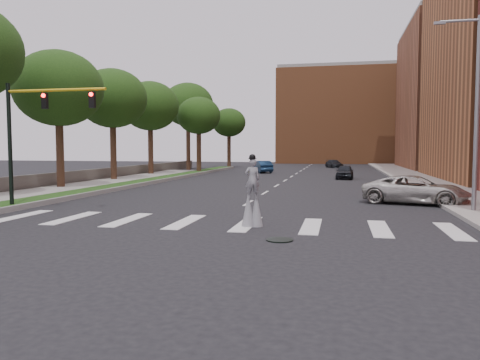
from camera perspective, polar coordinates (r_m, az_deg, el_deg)
ground_plane at (r=18.15m, az=-3.83°, el=-5.76°), size 160.00×160.00×0.00m
grass_median at (r=40.77m, az=-11.75°, el=-0.23°), size 2.00×60.00×0.25m
median_curb at (r=40.36m, az=-10.39°, el=-0.24°), size 0.20×60.00×0.28m
sidewalk_left at (r=33.55m, az=-23.39°, el=-1.43°), size 4.00×60.00×0.18m
sidewalk_right at (r=43.00m, az=22.15°, el=-0.28°), size 5.00×90.00×0.18m
stone_wall at (r=44.98m, az=-17.16°, el=0.60°), size 0.50×56.00×1.10m
manhole at (r=15.63m, az=4.85°, el=-7.29°), size 0.90×0.90×0.04m
building_far at (r=73.56m, az=25.72°, el=9.01°), size 16.00×22.00×20.00m
building_backdrop at (r=95.40m, az=12.74°, el=7.46°), size 26.00×14.00×18.00m
streetlight at (r=24.05m, az=26.70°, el=7.92°), size 2.05×0.20×9.00m
traffic_signal at (r=25.00m, az=-24.11°, el=6.12°), size 5.30×0.23×6.20m
stilt_performer at (r=18.14m, az=1.51°, el=-2.35°), size 0.82×0.64×2.82m
suv_crossing at (r=27.15m, az=20.66°, el=-1.12°), size 6.06×4.04×1.55m
car_near at (r=46.77m, az=12.64°, el=0.98°), size 1.83×4.11×1.37m
car_mid at (r=56.96m, az=2.74°, el=1.63°), size 3.23×4.65×1.45m
car_far at (r=72.06m, az=11.39°, el=1.95°), size 3.09×4.45×1.20m
tree_2 at (r=37.20m, az=-21.27°, el=10.32°), size 6.49×6.49×10.14m
tree_3 at (r=44.58m, az=-15.29°, el=9.53°), size 6.29×6.29×10.19m
tree_4 at (r=52.83m, az=-10.90°, el=8.81°), size 6.33×6.33×10.30m
tree_5 at (r=64.67m, az=-6.37°, el=9.10°), size 6.89×6.89×11.82m
tree_6 at (r=56.52m, az=-5.07°, el=7.78°), size 5.21×5.21×9.09m
tree_7 at (r=71.17m, az=-1.36°, el=6.97°), size 5.06×5.06×8.98m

